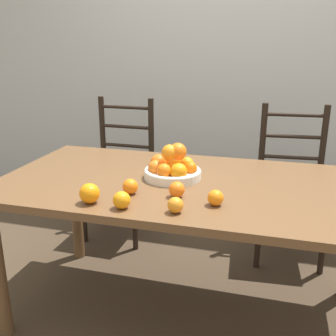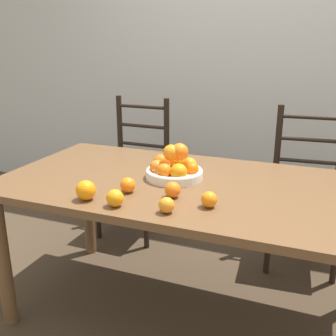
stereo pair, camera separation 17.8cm
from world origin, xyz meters
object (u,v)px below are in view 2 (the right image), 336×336
fruit_bowl (174,168)px  orange_loose_1 (167,205)px  orange_loose_3 (115,198)px  chair_right (306,190)px  orange_loose_2 (173,190)px  orange_loose_0 (209,200)px  orange_loose_5 (128,185)px  orange_loose_4 (86,190)px  chair_left (135,169)px

fruit_bowl → orange_loose_1: bearing=-73.5°
orange_loose_1 → orange_loose_3: size_ratio=0.89×
chair_right → orange_loose_2: bearing=-121.6°
orange_loose_1 → orange_loose_0: bearing=39.0°
orange_loose_3 → orange_loose_5: 0.16m
orange_loose_2 → fruit_bowl: bearing=109.3°
orange_loose_3 → orange_loose_4: size_ratio=0.84×
orange_loose_4 → chair_right: bearing=54.1°
orange_loose_1 → orange_loose_5: orange_loose_5 is taller
orange_loose_5 → orange_loose_2: bearing=4.9°
orange_loose_4 → orange_loose_3: bearing=-6.6°
orange_loose_0 → orange_loose_5: size_ratio=0.97×
chair_left → chair_right: (1.17, -0.00, 0.00)m
fruit_bowl → orange_loose_5: bearing=-116.0°
orange_loose_1 → orange_loose_4: bearing=-179.9°
orange_loose_3 → orange_loose_4: orange_loose_4 is taller
chair_right → chair_left: bearing=175.5°
orange_loose_3 → chair_right: bearing=59.5°
orange_loose_0 → orange_loose_1: 0.17m
orange_loose_1 → chair_left: (-0.70, 1.14, -0.28)m
orange_loose_1 → orange_loose_2: bearing=102.4°
fruit_bowl → orange_loose_0: fruit_bowl is taller
orange_loose_3 → chair_right: (0.68, 1.16, -0.28)m
orange_loose_2 → orange_loose_5: bearing=-175.1°
chair_left → orange_loose_3: bearing=-66.3°
orange_loose_3 → chair_left: 1.29m
orange_loose_4 → chair_right: chair_right is taller
fruit_bowl → orange_loose_2: (0.08, -0.23, -0.02)m
orange_loose_4 → fruit_bowl: bearing=57.8°
orange_loose_2 → chair_right: chair_right is taller
chair_right → orange_loose_5: bearing=-129.6°
orange_loose_0 → chair_right: (0.33, 1.03, -0.28)m
fruit_bowl → orange_loose_5: 0.28m
orange_loose_4 → chair_right: (0.83, 1.14, -0.29)m
orange_loose_3 → chair_right: chair_right is taller
orange_loose_0 → chair_left: bearing=129.0°
orange_loose_1 → orange_loose_5: 0.27m
orange_loose_2 → chair_left: size_ratio=0.07×
chair_right → orange_loose_3: bearing=-125.0°
orange_loose_4 → chair_right: 1.44m
orange_loose_0 → orange_loose_5: bearing=175.8°
orange_loose_3 → orange_loose_2: bearing=44.0°
orange_loose_5 → fruit_bowl: bearing=64.0°
fruit_bowl → orange_loose_3: size_ratio=3.92×
orange_loose_1 → orange_loose_5: (-0.23, 0.14, 0.00)m
orange_loose_2 → orange_loose_3: bearing=-136.0°
orange_loose_3 → chair_left: bearing=112.8°
fruit_bowl → orange_loose_2: fruit_bowl is taller
orange_loose_2 → orange_loose_4: orange_loose_4 is taller
orange_loose_5 → chair_left: 1.14m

